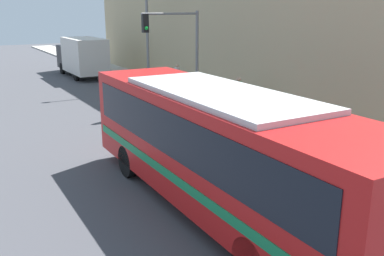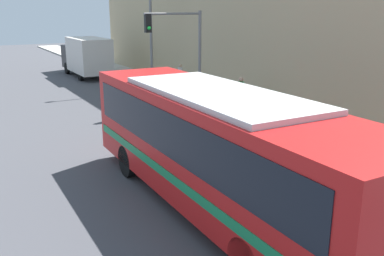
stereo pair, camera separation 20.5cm
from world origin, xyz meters
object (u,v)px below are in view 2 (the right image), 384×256
Objects in this scene: delivery_truck at (86,56)px; fire_hydrant at (308,133)px; city_bus at (216,143)px; parking_meter at (238,100)px; traffic_light_pole at (181,41)px; pedestrian_mid_block at (180,77)px; pedestrian_near_corner at (240,95)px; street_lamp at (145,21)px.

delivery_truck is 8.73× the size of fire_hydrant.
city_bus is 24.65m from delivery_truck.
traffic_light_pole is at bearing 105.08° from parking_meter.
pedestrian_mid_block is at bearing 65.63° from city_bus.
delivery_truck is 9.78m from pedestrian_mid_block.
fire_hydrant is 5.14m from pedestrian_near_corner.
fire_hydrant is (6.05, 2.82, -1.34)m from city_bus.
pedestrian_near_corner is (2.77, -16.45, -0.55)m from delivery_truck.
city_bus is 1.63× the size of delivery_truck.
pedestrian_near_corner reaches higher than fire_hydrant.
pedestrian_near_corner is at bearing -94.65° from pedestrian_mid_block.
delivery_truck is at bearing 97.81° from parking_meter.
street_lamp is at bearing 72.38° from city_bus.
street_lamp reaches higher than pedestrian_mid_block.
traffic_light_pole is 5.13m from pedestrian_mid_block.
traffic_light_pole reaches higher than delivery_truck.
traffic_light_pole reaches higher than parking_meter.
delivery_truck is 0.95× the size of street_lamp.
street_lamp is at bearing 93.68° from pedestrian_near_corner.
traffic_light_pole reaches higher than pedestrian_mid_block.
street_lamp reaches higher than city_bus.
city_bus is at bearing -128.91° from parking_meter.
traffic_light_pole is 6.62m from street_lamp.
street_lamp is at bearing 90.66° from fire_hydrant.
parking_meter is 0.68× the size of pedestrian_near_corner.
fire_hydrant is at bearing -83.13° from traffic_light_pole.
traffic_light_pole is 4.42m from pedestrian_near_corner.
street_lamp is at bearing 82.60° from traffic_light_pole.
pedestrian_mid_block reaches higher than fire_hydrant.
street_lamp is 10.43m from pedestrian_near_corner.
delivery_truck reaches higher than parking_meter.
city_bus is at bearing -155.00° from fire_hydrant.
fire_hydrant is 4.70m from parking_meter.
city_bus is at bearing -108.29° from street_lamp.
street_lamp reaches higher than fire_hydrant.
traffic_light_pole reaches higher than pedestrian_near_corner.
delivery_truck is at bearing 81.95° from city_bus.
traffic_light_pole is 0.70× the size of street_lamp.
fire_hydrant is 0.61× the size of parking_meter.
pedestrian_mid_block is (1.05, 7.71, -0.03)m from parking_meter.
city_bus is at bearing -129.46° from pedestrian_near_corner.
parking_meter is 0.77× the size of pedestrian_mid_block.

